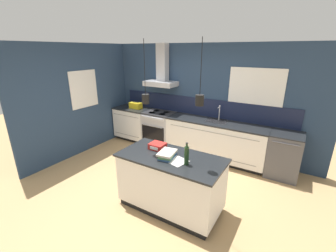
# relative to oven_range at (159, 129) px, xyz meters

# --- Properties ---
(ground_plane) EXTENTS (16.00, 16.00, 0.00)m
(ground_plane) POSITION_rel_oven_range_xyz_m (0.99, -1.69, -0.46)
(ground_plane) COLOR tan
(ground_plane) RESTS_ON ground
(wall_back) EXTENTS (5.60, 2.48, 2.60)m
(wall_back) POSITION_rel_oven_range_xyz_m (0.93, 0.31, 0.90)
(wall_back) COLOR navy
(wall_back) RESTS_ON ground_plane
(wall_left) EXTENTS (0.08, 3.80, 2.60)m
(wall_left) POSITION_rel_oven_range_xyz_m (-1.44, -0.99, 0.85)
(wall_left) COLOR navy
(wall_left) RESTS_ON ground_plane
(counter_run_left) EXTENTS (1.01, 0.64, 0.91)m
(counter_run_left) POSITION_rel_oven_range_xyz_m (-0.88, 0.01, 0.01)
(counter_run_left) COLOR black
(counter_run_left) RESTS_ON ground_plane
(counter_run_sink) EXTENTS (2.31, 0.64, 1.25)m
(counter_run_sink) POSITION_rel_oven_range_xyz_m (1.53, 0.01, 0.01)
(counter_run_sink) COLOR black
(counter_run_sink) RESTS_ON ground_plane
(oven_range) EXTENTS (0.77, 0.66, 0.91)m
(oven_range) POSITION_rel_oven_range_xyz_m (0.00, 0.00, 0.00)
(oven_range) COLOR #B5B5BA
(oven_range) RESTS_ON ground_plane
(dishwasher) EXTENTS (0.60, 0.65, 0.91)m
(dishwasher) POSITION_rel_oven_range_xyz_m (2.98, 0.00, 0.00)
(dishwasher) COLOR #4C4C51
(dishwasher) RESTS_ON ground_plane
(kitchen_island) EXTENTS (1.63, 0.81, 0.91)m
(kitchen_island) POSITION_rel_oven_range_xyz_m (1.55, -2.02, 0.00)
(kitchen_island) COLOR black
(kitchen_island) RESTS_ON ground_plane
(bottle_on_island) EXTENTS (0.07, 0.07, 0.33)m
(bottle_on_island) POSITION_rel_oven_range_xyz_m (1.86, -2.11, 0.60)
(bottle_on_island) COLOR #193319
(bottle_on_island) RESTS_ON kitchen_island
(book_stack) EXTENTS (0.26, 0.34, 0.10)m
(book_stack) POSITION_rel_oven_range_xyz_m (1.52, -2.08, 0.51)
(book_stack) COLOR #335684
(book_stack) RESTS_ON kitchen_island
(red_supply_box) EXTENTS (0.25, 0.21, 0.09)m
(red_supply_box) POSITION_rel_oven_range_xyz_m (1.21, -1.88, 0.50)
(red_supply_box) COLOR red
(red_supply_box) RESTS_ON kitchen_island
(paper_pile) EXTENTS (0.38, 0.34, 0.01)m
(paper_pile) POSITION_rel_oven_range_xyz_m (1.67, -2.09, 0.46)
(paper_pile) COLOR silver
(paper_pile) RESTS_ON kitchen_island
(yellow_toolbox) EXTENTS (0.34, 0.18, 0.19)m
(yellow_toolbox) POSITION_rel_oven_range_xyz_m (-0.78, 0.00, 0.54)
(yellow_toolbox) COLOR gold
(yellow_toolbox) RESTS_ON counter_run_left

